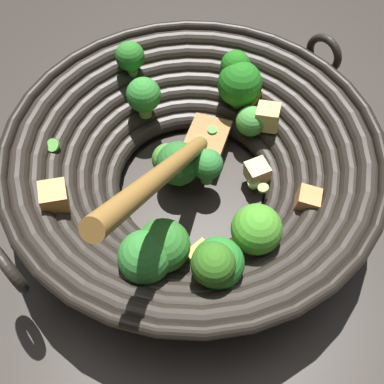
{
  "coord_description": "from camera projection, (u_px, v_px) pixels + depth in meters",
  "views": [
    {
      "loc": [
        0.24,
        0.21,
        0.48
      ],
      "look_at": [
        0.02,
        0.01,
        0.03
      ],
      "focal_mm": 41.6,
      "sensor_mm": 36.0,
      "label": 1
    }
  ],
  "objects": [
    {
      "name": "ground_plane",
      "position": [
        193.0,
        190.0,
        0.57
      ],
      "size": [
        4.0,
        4.0,
        0.0
      ],
      "primitive_type": "plane",
      "color": "#332D28"
    },
    {
      "name": "wok",
      "position": [
        193.0,
        161.0,
        0.52
      ],
      "size": [
        0.47,
        0.43,
        0.25
      ],
      "color": "black",
      "rests_on": "ground"
    },
    {
      "name": "garlic_bulb",
      "position": [
        301.0,
        63.0,
        0.68
      ],
      "size": [
        0.04,
        0.04,
        0.04
      ],
      "primitive_type": "sphere",
      "color": "silver",
      "rests_on": "ground"
    }
  ]
}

